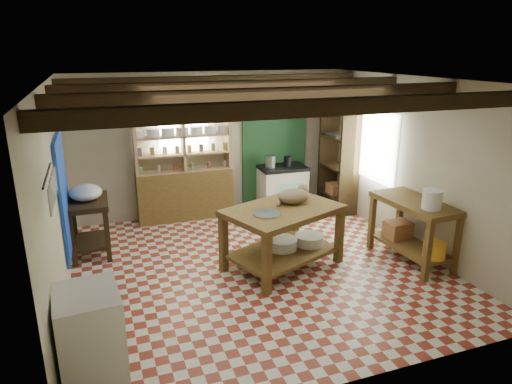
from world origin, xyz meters
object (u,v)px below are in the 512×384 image
object	(u,v)px
prep_table	(90,227)
cat	(293,196)
white_cabinet	(91,341)
stove	(282,188)
work_table	(282,237)
right_counter	(412,231)

from	to	relation	value
prep_table	cat	size ratio (longest dim) A/B	1.87
prep_table	white_cabinet	world-z (taller)	white_cabinet
stove	prep_table	xyz separation A→B (m)	(-3.49, -0.87, 0.00)
stove	work_table	bearing A→B (deg)	-111.22
work_table	cat	distance (m)	0.60
prep_table	right_counter	xyz separation A→B (m)	(4.38, -1.83, 0.03)
right_counter	stove	bearing A→B (deg)	104.59
work_table	stove	bearing A→B (deg)	45.99
work_table	cat	xyz separation A→B (m)	(0.22, 0.14, 0.54)
prep_table	right_counter	distance (m)	4.75
prep_table	white_cabinet	xyz separation A→B (m)	(-0.02, -3.04, 0.06)
cat	prep_table	bearing A→B (deg)	125.31
stove	white_cabinet	size ratio (longest dim) A/B	0.90
cat	white_cabinet	bearing A→B (deg)	-177.80
work_table	cat	size ratio (longest dim) A/B	3.37
prep_table	cat	world-z (taller)	cat
stove	cat	bearing A→B (deg)	-107.45
right_counter	cat	world-z (taller)	cat
stove	white_cabinet	distance (m)	5.26
stove	prep_table	distance (m)	3.60
white_cabinet	right_counter	xyz separation A→B (m)	(4.40, 1.21, -0.03)
cat	work_table	bearing A→B (deg)	-178.69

